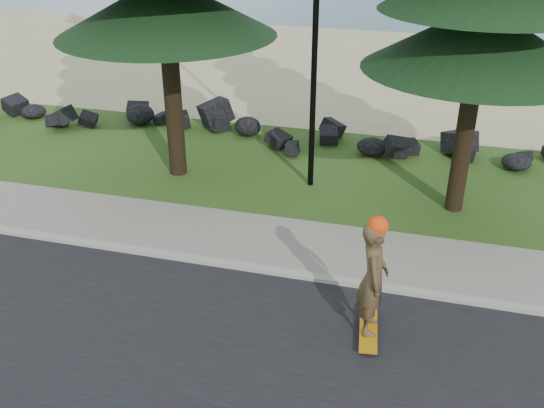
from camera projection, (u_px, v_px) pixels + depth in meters
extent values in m
plane|color=#2B4A17|center=(279.00, 249.00, 12.60)|extent=(160.00, 160.00, 0.00)
cube|color=black|center=(202.00, 408.00, 8.74)|extent=(160.00, 7.00, 0.02)
cube|color=#A09D90|center=(268.00, 270.00, 11.80)|extent=(160.00, 0.20, 0.10)
cube|color=gray|center=(281.00, 242.00, 12.75)|extent=(160.00, 2.00, 0.08)
cube|color=tan|center=(366.00, 69.00, 24.99)|extent=(160.00, 15.00, 0.01)
cylinder|color=black|center=(316.00, 23.00, 13.47)|extent=(0.14, 0.14, 8.00)
cube|color=#BF760B|center=(368.00, 329.00, 10.15)|extent=(0.43, 1.23, 0.04)
imported|color=brown|center=(373.00, 278.00, 9.67)|extent=(0.56, 0.78, 2.01)
sphere|color=#F33A0D|center=(378.00, 226.00, 9.22)|extent=(0.32, 0.32, 0.32)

